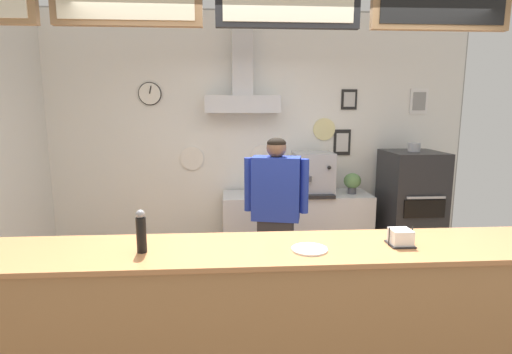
% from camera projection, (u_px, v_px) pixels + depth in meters
% --- Properties ---
extents(back_wall_assembly, '(5.19, 2.60, 3.05)m').
position_uv_depth(back_wall_assembly, '(258.00, 131.00, 4.78)').
color(back_wall_assembly, gray).
rests_on(back_wall_assembly, ground_plane).
extents(service_counter, '(4.31, 0.61, 1.07)m').
position_uv_depth(service_counter, '(289.00, 328.00, 2.49)').
color(service_counter, '#B77F4C').
rests_on(service_counter, ground_plane).
extents(back_prep_counter, '(1.75, 0.56, 0.89)m').
position_uv_depth(back_prep_counter, '(296.00, 230.00, 4.79)').
color(back_prep_counter, silver).
rests_on(back_prep_counter, ground_plane).
extents(pizza_oven, '(0.61, 0.70, 1.51)m').
position_uv_depth(pizza_oven, '(410.00, 211.00, 4.67)').
color(pizza_oven, '#232326').
rests_on(pizza_oven, ground_plane).
extents(shop_worker, '(0.58, 0.31, 1.64)m').
position_uv_depth(shop_worker, '(276.00, 220.00, 3.67)').
color(shop_worker, '#232328').
rests_on(shop_worker, ground_plane).
extents(espresso_machine, '(0.46, 0.49, 0.50)m').
position_uv_depth(espresso_machine, '(313.00, 174.00, 4.66)').
color(espresso_machine, '#A3A5AD').
rests_on(espresso_machine, back_prep_counter).
extents(potted_thyme, '(0.13, 0.13, 0.18)m').
position_uv_depth(potted_thyme, '(257.00, 186.00, 4.63)').
color(potted_thyme, '#9E563D').
rests_on(potted_thyme, back_prep_counter).
extents(potted_basil, '(0.18, 0.18, 0.21)m').
position_uv_depth(potted_basil, '(289.00, 185.00, 4.66)').
color(potted_basil, '#9E563D').
rests_on(potted_basil, back_prep_counter).
extents(potted_rosemary, '(0.20, 0.20, 0.25)m').
position_uv_depth(potted_rosemary, '(352.00, 182.00, 4.70)').
color(potted_rosemary, '#4C4C51').
rests_on(potted_rosemary, back_prep_counter).
extents(napkin_holder, '(0.15, 0.14, 0.11)m').
position_uv_depth(napkin_holder, '(400.00, 238.00, 2.42)').
color(napkin_holder, '#262628').
rests_on(napkin_holder, service_counter).
extents(pepper_grinder, '(0.06, 0.06, 0.25)m').
position_uv_depth(pepper_grinder, '(141.00, 232.00, 2.28)').
color(pepper_grinder, black).
rests_on(pepper_grinder, service_counter).
extents(condiment_plate, '(0.21, 0.21, 0.01)m').
position_uv_depth(condiment_plate, '(309.00, 249.00, 2.33)').
color(condiment_plate, white).
rests_on(condiment_plate, service_counter).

